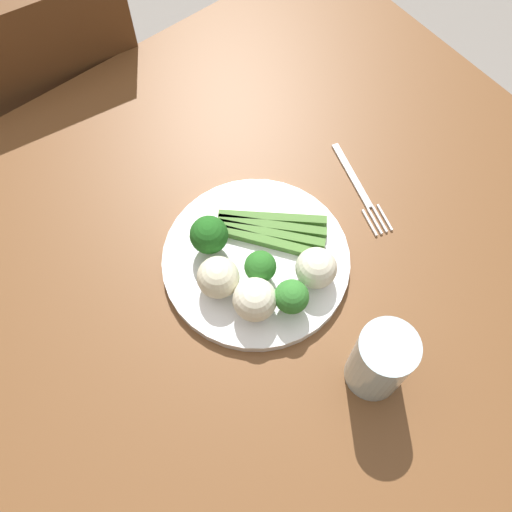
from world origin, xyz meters
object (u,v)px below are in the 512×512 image
plate (256,260)px  broccoli_back (260,267)px  cauliflower_front_left (218,277)px  asparagus_bundle (271,230)px  broccoli_outer_edge (209,235)px  fork (359,189)px  broccoli_left (292,297)px  cauliflower_edge (254,300)px  chair (51,130)px  dining_table (239,318)px  water_glass (380,361)px  cauliflower_front (316,268)px

plate → broccoli_back: 0.05m
broccoli_back → cauliflower_front_left: bearing=-23.4°
asparagus_bundle → broccoli_outer_edge: broccoli_outer_edge is taller
fork → cauliflower_front_left: bearing=-72.6°
broccoli_left → cauliflower_edge: bearing=-34.0°
broccoli_left → chair: bearing=-84.2°
plate → asparagus_bundle: (-0.04, -0.02, 0.01)m
dining_table → asparagus_bundle: asparagus_bundle is taller
broccoli_outer_edge → cauliflower_front_left: 0.06m
dining_table → plate: (-0.05, -0.02, 0.12)m
broccoli_outer_edge → broccoli_left: 0.14m
asparagus_bundle → cauliflower_front_left: size_ratio=2.62×
cauliflower_edge → water_glass: bearing=113.0°
chair → plate: chair is taller
chair → asparagus_bundle: 0.63m
cauliflower_front → chair: bearing=-79.6°
dining_table → cauliflower_edge: cauliflower_edge is taller
broccoli_outer_edge → cauliflower_front: broccoli_outer_edge is taller
dining_table → broccoli_back: bearing=164.8°
cauliflower_edge → cauliflower_front_left: (0.02, -0.05, -0.00)m
broccoli_outer_edge → water_glass: size_ratio=0.55×
plate → cauliflower_edge: (0.05, 0.06, 0.04)m
fork → water_glass: (0.17, 0.21, 0.06)m
chair → cauliflower_edge: 0.70m
chair → broccoli_left: 0.72m
water_glass → cauliflower_front: bearing=-100.2°
chair → broccoli_outer_edge: 0.60m
cauliflower_front → cauliflower_front_left: 0.13m
broccoli_outer_edge → broccoli_left: broccoli_outer_edge is taller
plate → broccoli_left: bearing=84.2°
dining_table → asparagus_bundle: bearing=-158.2°
chair → broccoli_back: chair is taller
broccoli_back → cauliflower_edge: (0.03, 0.03, -0.00)m
broccoli_back → fork: 0.21m
plate → broccoli_left: broccoli_left is taller
broccoli_back → cauliflower_front: 0.07m
chair → fork: chair is taller
broccoli_left → water_glass: bearing=101.6°
dining_table → cauliflower_front_left: 0.15m
cauliflower_edge → broccoli_outer_edge: bearing=-94.6°
broccoli_outer_edge → water_glass: bearing=102.4°
asparagus_bundle → plate: bearing=-107.0°
dining_table → cauliflower_front_left: size_ratio=20.14×
water_glass → broccoli_outer_edge: bearing=-77.6°
asparagus_bundle → water_glass: (0.02, 0.23, 0.04)m
asparagus_bundle → broccoli_back: (0.05, 0.04, 0.02)m
plate → cauliflower_front: (-0.04, 0.07, 0.03)m
cauliflower_edge → fork: bearing=-166.8°
chair → broccoli_left: chair is taller
broccoli_outer_edge → broccoli_left: size_ratio=1.15×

